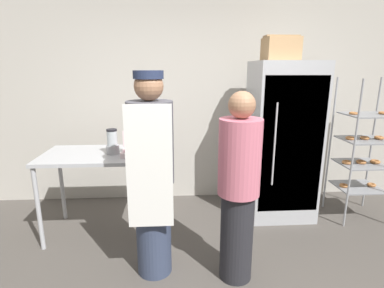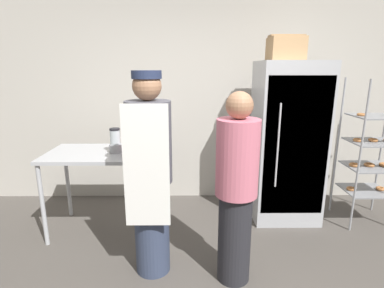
{
  "view_description": "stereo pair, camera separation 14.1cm",
  "coord_description": "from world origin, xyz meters",
  "px_view_note": "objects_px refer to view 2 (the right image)",
  "views": [
    {
      "loc": [
        -0.35,
        -1.85,
        1.77
      ],
      "look_at": [
        -0.18,
        0.79,
        1.1
      ],
      "focal_mm": 28.0,
      "sensor_mm": 36.0,
      "label": 1
    },
    {
      "loc": [
        -0.21,
        -1.86,
        1.77
      ],
      "look_at": [
        -0.18,
        0.79,
        1.1
      ],
      "focal_mm": 28.0,
      "sensor_mm": 36.0,
      "label": 2
    }
  ],
  "objects_px": {
    "person_baker": "(150,174)",
    "person_customer": "(236,190)",
    "baking_rack": "(371,154)",
    "cardboard_storage_box": "(286,48)",
    "donut_box": "(137,150)",
    "refrigerator": "(287,143)",
    "blender_pitcher": "(115,142)"
  },
  "relations": [
    {
      "from": "refrigerator",
      "to": "blender_pitcher",
      "type": "bearing_deg",
      "value": -170.04
    },
    {
      "from": "refrigerator",
      "to": "person_baker",
      "type": "distance_m",
      "value": 1.8
    },
    {
      "from": "person_baker",
      "to": "person_customer",
      "type": "relative_size",
      "value": 1.09
    },
    {
      "from": "donut_box",
      "to": "person_baker",
      "type": "relative_size",
      "value": 0.16
    },
    {
      "from": "donut_box",
      "to": "cardboard_storage_box",
      "type": "bearing_deg",
      "value": 13.92
    },
    {
      "from": "refrigerator",
      "to": "person_baker",
      "type": "relative_size",
      "value": 1.05
    },
    {
      "from": "donut_box",
      "to": "person_customer",
      "type": "distance_m",
      "value": 1.18
    },
    {
      "from": "donut_box",
      "to": "cardboard_storage_box",
      "type": "distance_m",
      "value": 1.92
    },
    {
      "from": "baking_rack",
      "to": "donut_box",
      "type": "distance_m",
      "value": 2.63
    },
    {
      "from": "baking_rack",
      "to": "person_baker",
      "type": "height_order",
      "value": "person_baker"
    },
    {
      "from": "blender_pitcher",
      "to": "person_baker",
      "type": "height_order",
      "value": "person_baker"
    },
    {
      "from": "refrigerator",
      "to": "cardboard_storage_box",
      "type": "height_order",
      "value": "cardboard_storage_box"
    },
    {
      "from": "donut_box",
      "to": "cardboard_storage_box",
      "type": "relative_size",
      "value": 0.78
    },
    {
      "from": "donut_box",
      "to": "blender_pitcher",
      "type": "distance_m",
      "value": 0.26
    },
    {
      "from": "refrigerator",
      "to": "donut_box",
      "type": "height_order",
      "value": "refrigerator"
    },
    {
      "from": "donut_box",
      "to": "baking_rack",
      "type": "bearing_deg",
      "value": 6.23
    },
    {
      "from": "cardboard_storage_box",
      "to": "person_customer",
      "type": "relative_size",
      "value": 0.23
    },
    {
      "from": "cardboard_storage_box",
      "to": "person_customer",
      "type": "xyz_separation_m",
      "value": [
        -0.66,
        -1.12,
        -1.16
      ]
    },
    {
      "from": "donut_box",
      "to": "refrigerator",
      "type": "bearing_deg",
      "value": 13.89
    },
    {
      "from": "refrigerator",
      "to": "blender_pitcher",
      "type": "relative_size",
      "value": 7.05
    },
    {
      "from": "person_baker",
      "to": "cardboard_storage_box",
      "type": "bearing_deg",
      "value": 36.33
    },
    {
      "from": "baking_rack",
      "to": "person_baker",
      "type": "bearing_deg",
      "value": -159.45
    },
    {
      "from": "baking_rack",
      "to": "person_customer",
      "type": "distance_m",
      "value": 1.98
    },
    {
      "from": "baking_rack",
      "to": "refrigerator",
      "type": "bearing_deg",
      "value": 172.06
    },
    {
      "from": "baking_rack",
      "to": "donut_box",
      "type": "relative_size",
      "value": 5.89
    },
    {
      "from": "cardboard_storage_box",
      "to": "blender_pitcher",
      "type": "bearing_deg",
      "value": -170.23
    },
    {
      "from": "baking_rack",
      "to": "cardboard_storage_box",
      "type": "xyz_separation_m",
      "value": [
        -1.03,
        0.11,
        1.16
      ]
    },
    {
      "from": "refrigerator",
      "to": "donut_box",
      "type": "distance_m",
      "value": 1.73
    },
    {
      "from": "baking_rack",
      "to": "person_customer",
      "type": "xyz_separation_m",
      "value": [
        -1.7,
        -1.02,
        0.01
      ]
    },
    {
      "from": "person_customer",
      "to": "refrigerator",
      "type": "bearing_deg",
      "value": 56.28
    },
    {
      "from": "refrigerator",
      "to": "donut_box",
      "type": "xyz_separation_m",
      "value": [
        -1.68,
        -0.41,
        0.02
      ]
    },
    {
      "from": "refrigerator",
      "to": "person_customer",
      "type": "bearing_deg",
      "value": -123.72
    }
  ]
}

